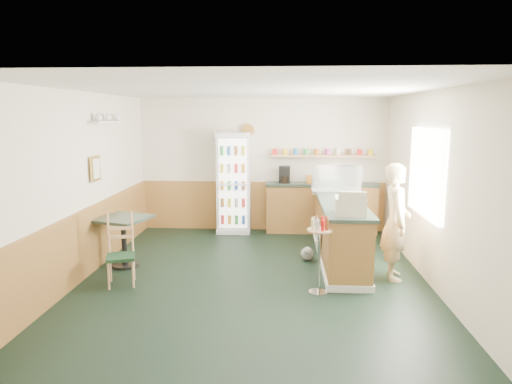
# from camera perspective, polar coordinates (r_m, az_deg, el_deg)

# --- Properties ---
(ground) EXTENTS (6.00, 6.00, 0.00)m
(ground) POSITION_cam_1_polar(r_m,az_deg,el_deg) (6.73, -0.42, -10.94)
(ground) COLOR black
(ground) RESTS_ON ground
(room_envelope) EXTENTS (5.04, 6.02, 2.72)m
(room_envelope) POSITION_cam_1_polar(r_m,az_deg,el_deg) (7.09, -1.86, 2.83)
(room_envelope) COLOR beige
(room_envelope) RESTS_ON ground
(service_counter) EXTENTS (0.68, 3.01, 1.01)m
(service_counter) POSITION_cam_1_polar(r_m,az_deg,el_deg) (7.65, 10.30, -4.91)
(service_counter) COLOR #A87336
(service_counter) RESTS_ON ground
(back_counter) EXTENTS (2.24, 0.42, 1.69)m
(back_counter) POSITION_cam_1_polar(r_m,az_deg,el_deg) (9.29, 8.09, -1.69)
(back_counter) COLOR #A87336
(back_counter) RESTS_ON ground
(drinks_fridge) EXTENTS (0.67, 0.55, 2.02)m
(drinks_fridge) POSITION_cam_1_polar(r_m,az_deg,el_deg) (9.18, -2.78, 1.15)
(drinks_fridge) COLOR silver
(drinks_fridge) RESTS_ON ground
(display_case) EXTENTS (0.85, 0.44, 0.48)m
(display_case) POSITION_cam_1_polar(r_m,az_deg,el_deg) (8.08, 9.98, 1.57)
(display_case) COLOR silver
(display_case) RESTS_ON service_counter
(cash_register) EXTENTS (0.44, 0.46, 0.24)m
(cash_register) POSITION_cam_1_polar(r_m,az_deg,el_deg) (6.40, 11.67, -1.69)
(cash_register) COLOR beige
(cash_register) RESTS_ON service_counter
(shopkeeper) EXTENTS (0.46, 0.60, 1.69)m
(shopkeeper) POSITION_cam_1_polar(r_m,az_deg,el_deg) (6.86, 17.08, -3.58)
(shopkeeper) COLOR tan
(shopkeeper) RESTS_ON ground
(condiment_stand) EXTENTS (0.33, 0.33, 1.02)m
(condiment_stand) POSITION_cam_1_polar(r_m,az_deg,el_deg) (6.12, 7.92, -6.40)
(condiment_stand) COLOR silver
(condiment_stand) RESTS_ON ground
(newspaper_rack) EXTENTS (0.09, 0.40, 0.48)m
(newspaper_rack) POSITION_cam_1_polar(r_m,az_deg,el_deg) (7.49, 7.70, -5.08)
(newspaper_rack) COLOR black
(newspaper_rack) RESTS_ON ground
(cafe_table) EXTENTS (0.91, 0.91, 0.80)m
(cafe_table) POSITION_cam_1_polar(r_m,az_deg,el_deg) (7.42, -16.22, -4.82)
(cafe_table) COLOR black
(cafe_table) RESTS_ON ground
(cafe_chair) EXTENTS (0.47, 0.47, 1.02)m
(cafe_chair) POSITION_cam_1_polar(r_m,az_deg,el_deg) (6.74, -16.36, -6.57)
(cafe_chair) COLOR black
(cafe_chair) RESTS_ON ground
(dog_doorstop) EXTENTS (0.21, 0.28, 0.26)m
(dog_doorstop) POSITION_cam_1_polar(r_m,az_deg,el_deg) (7.58, 6.44, -7.63)
(dog_doorstop) COLOR gray
(dog_doorstop) RESTS_ON ground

